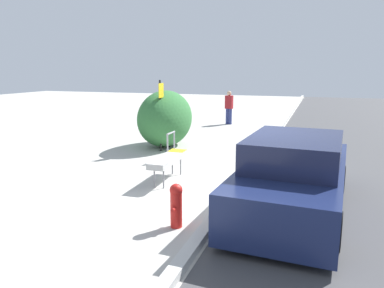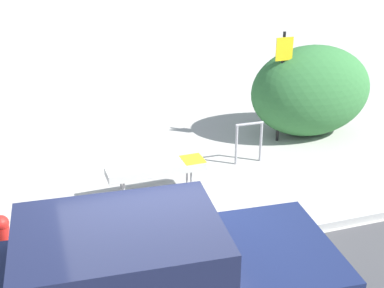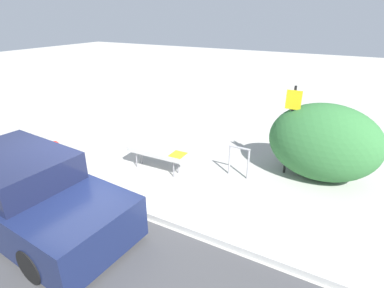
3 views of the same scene
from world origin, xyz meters
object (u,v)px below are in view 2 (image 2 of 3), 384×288
fire_hydrant (3,239)px  parked_car_near (135,286)px  bike_rack (249,138)px  sign_post (282,77)px  bench (156,169)px

fire_hydrant → parked_car_near: (1.43, -1.82, 0.25)m
bike_rack → sign_post: 1.53m
fire_hydrant → bench: bearing=25.3°
sign_post → parked_car_near: sign_post is taller
bench → bike_rack: bearing=18.9°
bench → parked_car_near: size_ratio=0.35×
sign_post → bike_rack: bearing=-142.9°
bench → sign_post: (2.99, 1.49, 0.86)m
bike_rack → fire_hydrant: bike_rack is taller
bench → fire_hydrant: bearing=-156.1°
fire_hydrant → parked_car_near: parked_car_near is taller
sign_post → fire_hydrant: (-5.44, -2.65, -0.98)m
sign_post → fire_hydrant: sign_post is taller
bench → fire_hydrant: (-2.45, -1.16, -0.12)m
bike_rack → parked_car_near: 4.78m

